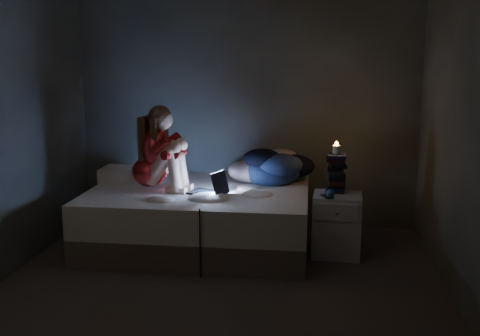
% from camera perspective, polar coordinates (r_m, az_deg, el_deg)
% --- Properties ---
extents(floor, '(3.60, 3.80, 0.02)m').
position_cam_1_polar(floor, '(4.49, -2.31, -12.72)').
color(floor, '#403834').
rests_on(floor, ground).
extents(wall_back, '(3.60, 0.02, 2.60)m').
position_cam_1_polar(wall_back, '(6.01, 0.63, 6.40)').
color(wall_back, '#343631').
rests_on(wall_back, ground).
extents(wall_front, '(3.60, 0.02, 2.60)m').
position_cam_1_polar(wall_front, '(2.30, -10.48, -2.00)').
color(wall_front, '#343631').
rests_on(wall_front, ground).
extents(wall_right, '(0.02, 3.80, 2.60)m').
position_cam_1_polar(wall_right, '(4.22, 22.58, 3.39)').
color(wall_right, '#343631').
rests_on(wall_right, ground).
extents(bed, '(2.06, 1.55, 0.57)m').
position_cam_1_polar(bed, '(5.47, -4.08, -5.00)').
color(bed, beige).
rests_on(bed, ground).
extents(pillow, '(0.50, 0.35, 0.14)m').
position_cam_1_polar(pillow, '(5.78, -11.36, -0.66)').
color(pillow, white).
rests_on(pillow, bed).
extents(woman, '(0.55, 0.41, 0.81)m').
position_cam_1_polar(woman, '(5.35, -9.23, 2.07)').
color(woman, '#81000A').
rests_on(woman, bed).
extents(laptop, '(0.40, 0.34, 0.23)m').
position_cam_1_polar(laptop, '(5.16, -3.37, -1.39)').
color(laptop, black).
rests_on(laptop, bed).
extents(clothes_pile, '(0.75, 0.68, 0.37)m').
position_cam_1_polar(clothes_pile, '(5.58, 3.13, 0.32)').
color(clothes_pile, '#182043').
rests_on(clothes_pile, bed).
extents(nightstand, '(0.45, 0.41, 0.58)m').
position_cam_1_polar(nightstand, '(5.28, 9.76, -5.69)').
color(nightstand, silver).
rests_on(nightstand, ground).
extents(book_stack, '(0.19, 0.25, 0.36)m').
position_cam_1_polar(book_stack, '(5.25, 9.66, -0.51)').
color(book_stack, black).
rests_on(book_stack, nightstand).
extents(candle, '(0.07, 0.07, 0.08)m').
position_cam_1_polar(candle, '(5.21, 9.74, 1.84)').
color(candle, beige).
rests_on(candle, book_stack).
extents(phone, '(0.12, 0.16, 0.01)m').
position_cam_1_polar(phone, '(5.08, 8.87, -2.88)').
color(phone, black).
rests_on(phone, nightstand).
extents(blue_orb, '(0.08, 0.08, 0.08)m').
position_cam_1_polar(blue_orb, '(5.04, 9.23, -2.60)').
color(blue_orb, navy).
rests_on(blue_orb, nightstand).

